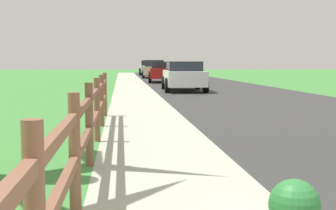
{
  "coord_description": "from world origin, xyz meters",
  "views": [
    {
      "loc": [
        -1.61,
        -1.42,
        1.43
      ],
      "look_at": [
        -0.74,
        7.12,
        0.62
      ],
      "focal_mm": 49.18,
      "sensor_mm": 36.0,
      "label": 1
    }
  ],
  "objects": [
    {
      "name": "parked_suv_white",
      "position": [
        1.45,
        21.1,
        0.75
      ],
      "size": [
        2.14,
        4.84,
        1.45
      ],
      "color": "white",
      "rests_on": "ground"
    },
    {
      "name": "curb_concrete",
      "position": [
        -3.0,
        27.0,
        0.0
      ],
      "size": [
        6.0,
        66.0,
        0.01
      ],
      "primitive_type": "cube",
      "color": "#B1B6A0",
      "rests_on": "ground"
    },
    {
      "name": "parked_car_red",
      "position": [
        1.35,
        30.93,
        0.76
      ],
      "size": [
        2.32,
        4.63,
        1.44
      ],
      "color": "maroon",
      "rests_on": "ground"
    },
    {
      "name": "parked_car_beige",
      "position": [
        1.34,
        40.05,
        0.8
      ],
      "size": [
        2.33,
        4.73,
        1.59
      ],
      "color": "#C6B793",
      "rests_on": "ground"
    },
    {
      "name": "rail_fence",
      "position": [
        -2.05,
        4.85,
        0.66
      ],
      "size": [
        0.11,
        12.04,
        1.15
      ],
      "color": "brown",
      "rests_on": "ground"
    },
    {
      "name": "grass_verge",
      "position": [
        -4.5,
        27.0,
        0.01
      ],
      "size": [
        5.0,
        66.0,
        0.0
      ],
      "primitive_type": "cube",
      "color": "#41873C",
      "rests_on": "ground"
    },
    {
      "name": "road_asphalt",
      "position": [
        3.5,
        27.0,
        0.0
      ],
      "size": [
        7.0,
        66.0,
        0.01
      ],
      "primitive_type": "cube",
      "color": "#353535",
      "rests_on": "ground"
    },
    {
      "name": "ground_plane",
      "position": [
        0.0,
        25.0,
        0.0
      ],
      "size": [
        120.0,
        120.0,
        0.0
      ],
      "primitive_type": "plane",
      "color": "#41873C"
    },
    {
      "name": "parked_car_silver",
      "position": [
        1.37,
        48.33,
        0.8
      ],
      "size": [
        2.1,
        4.65,
        1.59
      ],
      "color": "#B7BABF",
      "rests_on": "ground"
    }
  ]
}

